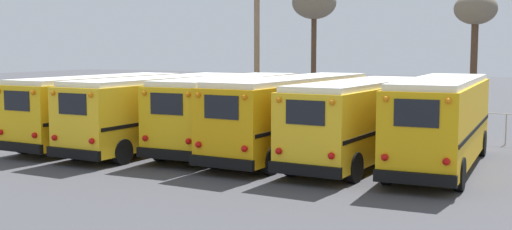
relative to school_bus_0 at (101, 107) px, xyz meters
The scene contains 11 objects.
ground_plane 7.60m from the school_bus_0, ahead, with size 160.00×160.00×0.00m, color #424247.
school_bus_0 is the anchor object (origin of this frame).
school_bus_1 2.99m from the school_bus_0, 10.36° to the left, with size 2.80×10.87×3.11m.
school_bus_2 6.05m from the school_bus_0, 13.22° to the left, with size 2.79×10.00×3.14m.
school_bus_3 8.93m from the school_bus_0, ahead, with size 3.05×10.94×3.18m.
school_bus_4 11.79m from the school_bus_0, ahead, with size 2.97×9.62×3.12m.
school_bus_5 14.75m from the school_bus_0, ahead, with size 2.85×9.90×3.27m.
utility_pole 12.10m from the school_bus_0, 80.72° to the left, with size 1.80×0.34×8.57m.
bare_tree_0 20.73m from the school_bus_0, 83.60° to the left, with size 3.09×3.09×8.69m.
bare_tree_1 21.81m from the school_bus_0, 50.72° to the left, with size 2.43×2.43×7.51m.
fence_line 11.11m from the school_bus_0, 48.45° to the left, with size 22.77×0.06×1.42m.
Camera 1 is at (11.83, -23.17, 4.33)m, focal length 45.00 mm.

